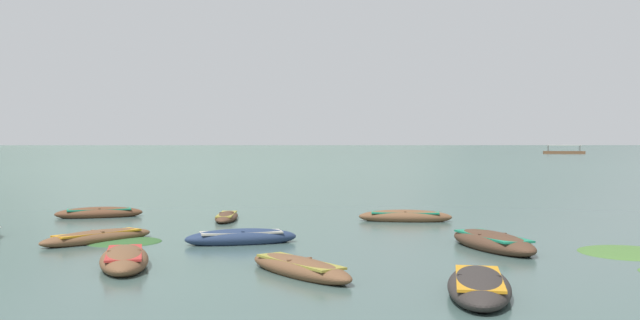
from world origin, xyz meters
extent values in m
plane|color=#425B56|center=(0.00, 1500.00, 0.00)|extent=(6000.00, 6000.00, 0.00)
cone|color=slate|center=(-448.59, 2322.88, 273.75)|extent=(2168.95, 2168.95, 547.49)
cone|color=#4C5B56|center=(378.80, 2225.49, 166.94)|extent=(1417.78, 1417.78, 333.89)
ellipsoid|color=brown|center=(-3.80, 10.95, 0.16)|extent=(1.97, 3.51, 0.54)
cube|color=#B22D28|center=(-3.80, 10.95, 0.33)|extent=(1.42, 2.52, 0.05)
cube|color=brown|center=(-3.80, 10.95, 0.38)|extent=(0.74, 0.28, 0.04)
ellipsoid|color=#4C3323|center=(-3.13, 20.99, 0.11)|extent=(0.96, 3.13, 0.36)
cube|color=olive|center=(-3.13, 20.99, 0.22)|extent=(0.69, 2.26, 0.05)
cube|color=#4C3323|center=(-3.13, 20.99, 0.27)|extent=(0.54, 0.11, 0.04)
ellipsoid|color=#2D2826|center=(3.80, 8.14, 0.16)|extent=(1.66, 3.64, 0.54)
cube|color=orange|center=(3.80, 8.14, 0.33)|extent=(1.19, 2.62, 0.05)
cube|color=#2D2826|center=(3.80, 8.14, 0.38)|extent=(0.80, 0.19, 0.04)
ellipsoid|color=brown|center=(3.47, 20.83, 0.16)|extent=(3.45, 1.18, 0.53)
cube|color=#197A56|center=(3.47, 20.83, 0.32)|extent=(2.49, 0.85, 0.05)
cube|color=brown|center=(3.47, 20.83, 0.37)|extent=(0.12, 0.65, 0.04)
ellipsoid|color=brown|center=(-8.22, 21.81, 0.15)|extent=(3.41, 2.10, 0.50)
cube|color=#197A56|center=(-8.22, 21.81, 0.30)|extent=(2.46, 1.51, 0.05)
cube|color=brown|center=(-8.22, 21.81, 0.35)|extent=(0.32, 0.66, 0.04)
ellipsoid|color=navy|center=(-1.67, 14.82, 0.16)|extent=(3.32, 1.84, 0.54)
cube|color=#B7B2A3|center=(-1.67, 14.82, 0.32)|extent=(2.39, 1.32, 0.05)
cube|color=navy|center=(-1.67, 14.82, 0.37)|extent=(0.26, 0.63, 0.04)
ellipsoid|color=brown|center=(-5.84, 14.94, 0.13)|extent=(2.90, 3.34, 0.45)
cube|color=orange|center=(-5.84, 14.94, 0.27)|extent=(2.09, 2.40, 0.05)
cube|color=brown|center=(-5.84, 14.94, 0.32)|extent=(0.51, 0.43, 0.04)
ellipsoid|color=#4C3323|center=(5.26, 14.09, 0.17)|extent=(2.36, 3.99, 0.58)
cube|color=#197A56|center=(5.26, 14.09, 0.35)|extent=(1.70, 2.87, 0.05)
cube|color=#4C3323|center=(5.26, 14.09, 0.40)|extent=(0.81, 0.34, 0.04)
ellipsoid|color=brown|center=(0.30, 10.11, 0.14)|extent=(2.88, 3.37, 0.48)
cube|color=olive|center=(0.30, 10.11, 0.29)|extent=(2.08, 2.43, 0.05)
cube|color=brown|center=(0.30, 10.11, 0.34)|extent=(0.54, 0.44, 0.04)
cube|color=brown|center=(59.55, 187.78, 0.27)|extent=(11.11, 5.84, 0.90)
cylinder|color=#4C4742|center=(63.77, 188.31, 1.40)|extent=(0.10, 0.10, 1.80)
cylinder|color=#4C4742|center=(63.18, 185.56, 1.40)|extent=(0.10, 0.10, 1.80)
cylinder|color=#4C4742|center=(55.92, 190.00, 1.40)|extent=(0.10, 0.10, 1.80)
cylinder|color=#4C4742|center=(55.33, 187.25, 1.40)|extent=(0.10, 0.10, 1.80)
cube|color=beige|center=(59.55, 187.78, 2.29)|extent=(9.33, 4.91, 0.12)
ellipsoid|color=#477033|center=(8.66, 13.52, 0.00)|extent=(2.88, 3.05, 0.14)
ellipsoid|color=#2D5628|center=(-5.11, 15.02, 0.00)|extent=(2.94, 2.94, 0.14)
camera|label=1|loc=(1.32, -5.22, 2.86)|focal=39.99mm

